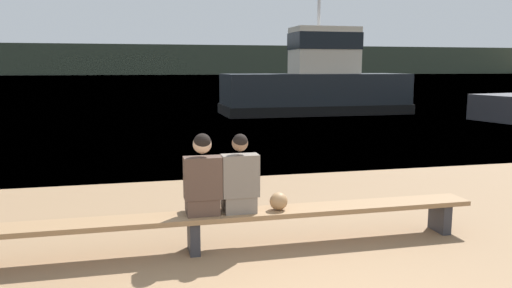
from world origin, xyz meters
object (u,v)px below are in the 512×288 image
at_px(person_left, 202,180).
at_px(tugboat_red, 317,87).
at_px(person_right, 240,180).
at_px(bench_main, 193,222).
at_px(shopping_bag, 279,201).

bearing_deg(person_left, tugboat_red, 65.62).
xyz_separation_m(person_left, person_right, (0.45, 0.00, -0.03)).
relative_size(person_right, tugboat_red, 0.11).
bearing_deg(bench_main, shopping_bag, -0.89).
distance_m(person_left, tugboat_red, 18.27).
bearing_deg(tugboat_red, bench_main, 154.70).
height_order(bench_main, person_right, person_right).
relative_size(person_left, shopping_bag, 4.43).
xyz_separation_m(person_right, shopping_bag, (0.48, -0.03, -0.29)).
height_order(bench_main, shopping_bag, shopping_bag).
bearing_deg(bench_main, person_right, 0.96).
bearing_deg(shopping_bag, person_left, 178.54).
xyz_separation_m(shopping_bag, tugboat_red, (6.61, 16.66, 0.70)).
height_order(person_left, person_right, person_left).
bearing_deg(person_right, bench_main, -179.04).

